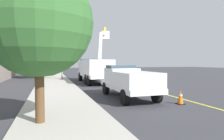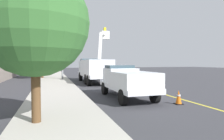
# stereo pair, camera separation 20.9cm
# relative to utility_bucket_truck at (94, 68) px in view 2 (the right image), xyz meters

# --- Properties ---
(ground) EXTENTS (120.00, 120.00, 0.00)m
(ground) POSITION_rel_utility_bucket_truck_xyz_m (-0.57, -3.01, -1.60)
(ground) COLOR #38383D
(sidewalk_far_side) EXTENTS (60.00, 3.64, 0.12)m
(sidewalk_far_side) POSITION_rel_utility_bucket_truck_xyz_m (-0.57, 4.23, -1.54)
(sidewalk_far_side) COLOR #B2ADA3
(sidewalk_far_side) RESTS_ON ground
(lane_centre_stripe) EXTENTS (50.00, 0.19, 0.01)m
(lane_centre_stripe) POSITION_rel_utility_bucket_truck_xyz_m (-0.57, -3.01, -1.59)
(lane_centre_stripe) COLOR yellow
(lane_centre_stripe) RESTS_ON ground
(utility_bucket_truck) EXTENTS (8.20, 3.21, 6.31)m
(utility_bucket_truck) POSITION_rel_utility_bucket_truck_xyz_m (0.00, 0.00, 0.00)
(utility_bucket_truck) COLOR white
(utility_bucket_truck) RESTS_ON ground
(service_pickup_truck) EXTENTS (5.60, 2.19, 2.06)m
(service_pickup_truck) POSITION_rel_utility_bucket_truck_xyz_m (-10.02, 0.04, -0.48)
(service_pickup_truck) COLOR white
(service_pickup_truck) RESTS_ON ground
(passing_minivan) EXTENTS (4.80, 1.95, 1.69)m
(passing_minivan) POSITION_rel_utility_bucket_truck_xyz_m (8.17, -5.67, -0.62)
(passing_minivan) COLOR tan
(passing_minivan) RESTS_ON ground
(traffic_cone_leading) EXTENTS (0.40, 0.40, 0.78)m
(traffic_cone_leading) POSITION_rel_utility_bucket_truck_xyz_m (-12.51, -1.96, -1.21)
(traffic_cone_leading) COLOR black
(traffic_cone_leading) RESTS_ON ground
(traffic_cone_mid_front) EXTENTS (0.40, 0.40, 0.76)m
(traffic_cone_mid_front) POSITION_rel_utility_bucket_truck_xyz_m (4.24, -2.14, -1.22)
(traffic_cone_mid_front) COLOR black
(traffic_cone_mid_front) RESTS_ON ground
(traffic_signal_mast) EXTENTS (5.32, 0.56, 8.95)m
(traffic_signal_mast) POSITION_rel_utility_bucket_truck_xyz_m (3.15, 3.21, 4.26)
(traffic_signal_mast) COLOR gray
(traffic_signal_mast) RESTS_ON ground
(street_tree_left) EXTENTS (3.84, 3.84, 5.58)m
(street_tree_left) POSITION_rel_utility_bucket_truck_xyz_m (-14.02, 5.10, 2.05)
(street_tree_left) COLOR brown
(street_tree_left) RESTS_ON ground
(street_tree_right) EXTENTS (4.19, 4.19, 5.94)m
(street_tree_right) POSITION_rel_utility_bucket_truck_xyz_m (7.03, 5.77, 2.24)
(street_tree_right) COLOR brown
(street_tree_right) RESTS_ON ground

